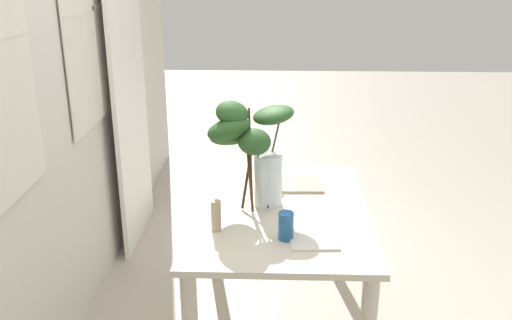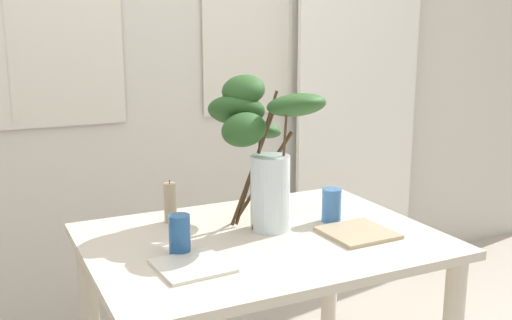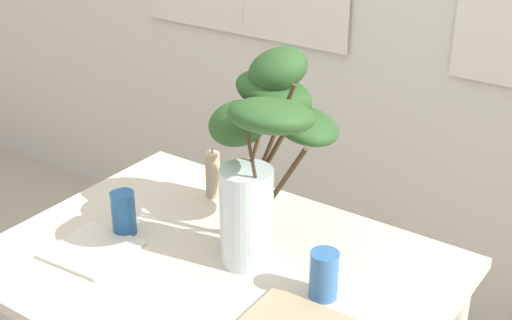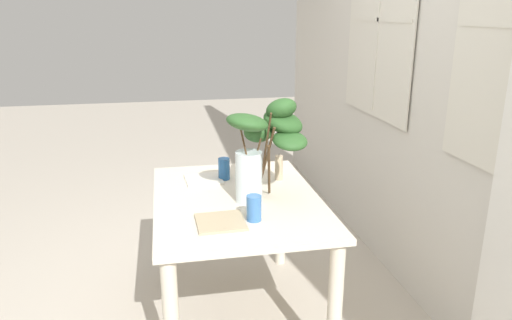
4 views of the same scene
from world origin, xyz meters
name	(u,v)px [view 1 (image 1 of 4)]	position (x,y,z in m)	size (l,w,h in m)	color
back_wall_with_windows	(31,39)	(0.00, 1.13, 1.55)	(5.47, 0.14, 3.10)	beige
curtain_sheer_side	(127,56)	(1.09, 0.99, 1.28)	(0.77, 0.03, 2.57)	white
dining_table	(279,232)	(0.00, 0.00, 0.60)	(1.18, 0.88, 0.72)	beige
vase_with_branches	(251,144)	(0.06, 0.14, 1.04)	(0.41, 0.47, 0.57)	silver
drinking_glass_blue_left	(286,226)	(-0.31, -0.03, 0.78)	(0.07, 0.07, 0.13)	#235693
drinking_glass_blue_right	(272,175)	(0.30, 0.04, 0.78)	(0.07, 0.07, 0.13)	#386BAD
plate_square_left	(313,239)	(-0.31, -0.15, 0.73)	(0.21, 0.21, 0.01)	silver
plate_square_right	(302,184)	(0.31, -0.13, 0.73)	(0.22, 0.22, 0.01)	tan
pillar_candle	(216,216)	(-0.23, 0.29, 0.79)	(0.05, 0.05, 0.16)	tan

